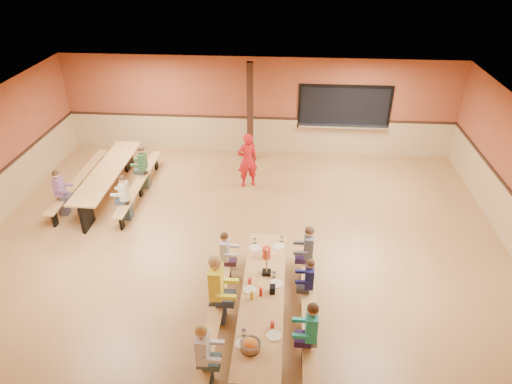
{
  "coord_description": "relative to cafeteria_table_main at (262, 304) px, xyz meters",
  "views": [
    {
      "loc": [
        0.94,
        -8.28,
        6.34
      ],
      "look_at": [
        0.28,
        0.45,
        1.15
      ],
      "focal_mm": 32.0,
      "sensor_mm": 36.0,
      "label": 1
    }
  ],
  "objects": [
    {
      "name": "condiment_ketchup",
      "position": [
        -0.03,
        -0.02,
        0.3
      ],
      "size": [
        0.06,
        0.06,
        0.17
      ],
      "primitive_type": "cylinder",
      "color": "#B2140F",
      "rests_on": "cafeteria_table_main"
    },
    {
      "name": "chip_bowl",
      "position": [
        -0.11,
        -1.17,
        0.29
      ],
      "size": [
        0.32,
        0.32,
        0.15
      ],
      "primitive_type": null,
      "color": "orange",
      "rests_on": "cafeteria_table_main"
    },
    {
      "name": "cafeteria_table_main",
      "position": [
        0.0,
        0.0,
        0.0
      ],
      "size": [
        1.91,
        3.7,
        0.74
      ],
      "color": "#B78648",
      "rests_on": "ground"
    },
    {
      "name": "seated_child_green_sec",
      "position": [
        -3.55,
        4.79,
        0.08
      ],
      "size": [
        0.37,
        0.31,
        1.22
      ],
      "primitive_type": null,
      "color": "#32653B",
      "rests_on": "ground"
    },
    {
      "name": "ground",
      "position": [
        -0.61,
        2.37,
        -0.53
      ],
      "size": [
        12.0,
        12.0,
        0.0
      ],
      "primitive_type": "plane",
      "color": "olive",
      "rests_on": "ground"
    },
    {
      "name": "table_paddle",
      "position": [
        0.04,
        0.56,
        0.35
      ],
      "size": [
        0.16,
        0.16,
        0.56
      ],
      "color": "black",
      "rests_on": "cafeteria_table_main"
    },
    {
      "name": "cafeteria_table_second",
      "position": [
        -4.37,
        4.35,
        0.0
      ],
      "size": [
        1.91,
        3.7,
        0.74
      ],
      "color": "#B78648",
      "rests_on": "ground"
    },
    {
      "name": "punch_pitcher",
      "position": [
        0.01,
        1.04,
        0.32
      ],
      "size": [
        0.16,
        0.16,
        0.22
      ],
      "primitive_type": "cylinder",
      "color": "red",
      "rests_on": "cafeteria_table_main"
    },
    {
      "name": "seated_child_teal_right",
      "position": [
        0.83,
        -0.72,
        0.11
      ],
      "size": [
        0.4,
        0.32,
        1.27
      ],
      "primitive_type": null,
      "color": "teal",
      "rests_on": "ground"
    },
    {
      "name": "napkin_dispenser",
      "position": [
        0.17,
        0.09,
        0.28
      ],
      "size": [
        0.1,
        0.14,
        0.13
      ],
      "primitive_type": "cube",
      "color": "black",
      "rests_on": "cafeteria_table_main"
    },
    {
      "name": "seated_child_char_right",
      "position": [
        0.83,
        1.37,
        0.1
      ],
      "size": [
        0.39,
        0.32,
        1.24
      ],
      "primitive_type": null,
      "color": "#51555D",
      "rests_on": "ground"
    },
    {
      "name": "seated_child_tan_sec",
      "position": [
        -3.55,
        3.23,
        0.07
      ],
      "size": [
        0.36,
        0.29,
        1.19
      ],
      "primitive_type": null,
      "color": "beige",
      "rests_on": "ground"
    },
    {
      "name": "room_envelope",
      "position": [
        -0.61,
        2.37,
        0.16
      ],
      "size": [
        12.04,
        10.04,
        3.02
      ],
      "color": "#994A2C",
      "rests_on": "ground"
    },
    {
      "name": "condiment_mustard",
      "position": [
        -0.18,
        -0.11,
        0.3
      ],
      "size": [
        0.06,
        0.06,
        0.17
      ],
      "primitive_type": "cylinder",
      "color": "yellow",
      "rests_on": "cafeteria_table_main"
    },
    {
      "name": "standing_woman",
      "position": [
        -0.74,
        5.12,
        0.25
      ],
      "size": [
        0.67,
        0.56,
        1.56
      ],
      "primitive_type": "imported",
      "rotation": [
        0.0,
        0.0,
        3.52
      ],
      "color": "red",
      "rests_on": "ground"
    },
    {
      "name": "kitchen_pass_through",
      "position": [
        1.99,
        7.33,
        0.96
      ],
      "size": [
        2.78,
        0.28,
        1.38
      ],
      "color": "black",
      "rests_on": "ground"
    },
    {
      "name": "seated_adult_yellow",
      "position": [
        -0.83,
        0.09,
        0.2
      ],
      "size": [
        0.49,
        0.4,
        1.45
      ],
      "primitive_type": null,
      "color": "yellow",
      "rests_on": "ground"
    },
    {
      "name": "seated_child_white_left",
      "position": [
        -0.83,
        -1.28,
        0.1
      ],
      "size": [
        0.39,
        0.32,
        1.26
      ],
      "primitive_type": null,
      "color": "silver",
      "rests_on": "ground"
    },
    {
      "name": "seated_child_navy_right",
      "position": [
        0.83,
        0.5,
        0.05
      ],
      "size": [
        0.34,
        0.28,
        1.14
      ],
      "primitive_type": null,
      "color": "#171850",
      "rests_on": "ground"
    },
    {
      "name": "seated_child_grey_left",
      "position": [
        -0.83,
        1.17,
        0.05
      ],
      "size": [
        0.34,
        0.28,
        1.16
      ],
      "primitive_type": null,
      "color": "silver",
      "rests_on": "ground"
    },
    {
      "name": "structural_post",
      "position": [
        -0.81,
        6.77,
        0.97
      ],
      "size": [
        0.18,
        0.18,
        3.0
      ],
      "primitive_type": "cube",
      "color": "black",
      "rests_on": "ground"
    },
    {
      "name": "place_settings",
      "position": [
        0.0,
        0.0,
        0.27
      ],
      "size": [
        0.65,
        3.3,
        0.11
      ],
      "primitive_type": null,
      "color": "beige",
      "rests_on": "cafeteria_table_main"
    },
    {
      "name": "seated_child_purple_sec",
      "position": [
        -5.2,
        3.31,
        0.08
      ],
      "size": [
        0.37,
        0.3,
        1.21
      ],
      "primitive_type": null,
      "color": "#784E78",
      "rests_on": "ground"
    }
  ]
}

